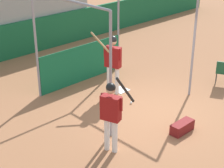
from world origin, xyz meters
TOP-DOWN VIEW (x-y plane):
  - ground_plane at (0.00, 0.00)m, footprint 60.00×60.00m
  - outfield_wall at (0.00, 6.74)m, footprint 24.00×0.12m
  - bleacher_section at (0.00, 8.40)m, footprint 6.50×3.20m
  - batting_cage at (-0.12, 2.56)m, footprint 3.46×3.21m
  - home_plate at (0.27, 1.74)m, footprint 0.44×0.44m
  - player_batter at (-0.09, 1.75)m, footprint 0.61×0.83m
  - player_waiting at (-2.27, -0.46)m, footprint 0.56×0.68m
  - folding_chair at (2.92, -0.27)m, footprint 0.54×0.54m
  - equipment_bag at (-0.38, -1.13)m, footprint 0.70×0.28m
  - baseball at (-0.18, 0.86)m, footprint 0.07×0.07m

SIDE VIEW (x-z plane):
  - ground_plane at x=0.00m, z-range 0.00..0.00m
  - home_plate at x=0.27m, z-range 0.00..0.02m
  - baseball at x=-0.18m, z-range 0.00..0.07m
  - equipment_bag at x=-0.38m, z-range 0.00..0.28m
  - folding_chair at x=2.92m, z-range 0.10..0.94m
  - outfield_wall at x=0.00m, z-range 0.00..1.37m
  - player_waiting at x=-2.27m, z-range 0.05..2.08m
  - player_batter at x=-0.09m, z-range 0.16..2.14m
  - batting_cage at x=-0.12m, z-range -0.28..2.95m
  - bleacher_section at x=0.00m, z-range 0.00..3.04m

